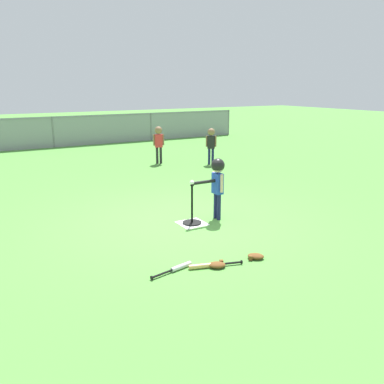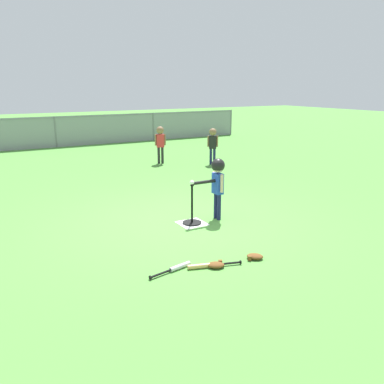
{
  "view_description": "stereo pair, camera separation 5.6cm",
  "coord_description": "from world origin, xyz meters",
  "px_view_note": "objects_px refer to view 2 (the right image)",
  "views": [
    {
      "loc": [
        -3.12,
        -5.69,
        2.26
      ],
      "look_at": [
        0.12,
        -0.18,
        0.55
      ],
      "focal_mm": 37.45,
      "sensor_mm": 36.0,
      "label": 1
    },
    {
      "loc": [
        -3.08,
        -5.71,
        2.26
      ],
      "look_at": [
        0.12,
        -0.18,
        0.55
      ],
      "focal_mm": 37.45,
      "sensor_mm": 36.0,
      "label": 2
    }
  ],
  "objects_px": {
    "fielder_deep_right": "(160,140)",
    "batting_tee": "(192,217)",
    "glove_by_plate": "(216,265)",
    "spare_bat_silver": "(176,268)",
    "fielder_deep_center": "(213,141)",
    "baseball_on_tee": "(192,183)",
    "batter_child": "(217,176)",
    "spare_bat_wood": "(207,265)",
    "glove_near_bats": "(255,256)"
  },
  "relations": [
    {
      "from": "fielder_deep_center",
      "to": "spare_bat_wood",
      "type": "relative_size",
      "value": 1.52
    },
    {
      "from": "batter_child",
      "to": "fielder_deep_right",
      "type": "distance_m",
      "value": 5.31
    },
    {
      "from": "baseball_on_tee",
      "to": "spare_bat_silver",
      "type": "distance_m",
      "value": 1.91
    },
    {
      "from": "batting_tee",
      "to": "glove_near_bats",
      "type": "height_order",
      "value": "batting_tee"
    },
    {
      "from": "fielder_deep_center",
      "to": "spare_bat_wood",
      "type": "height_order",
      "value": "fielder_deep_center"
    },
    {
      "from": "baseball_on_tee",
      "to": "fielder_deep_center",
      "type": "distance_m",
      "value": 5.26
    },
    {
      "from": "spare_bat_wood",
      "to": "glove_near_bats",
      "type": "xyz_separation_m",
      "value": [
        0.7,
        -0.09,
        0.01
      ]
    },
    {
      "from": "batter_child",
      "to": "glove_near_bats",
      "type": "relative_size",
      "value": 3.94
    },
    {
      "from": "baseball_on_tee",
      "to": "batter_child",
      "type": "relative_size",
      "value": 0.07
    },
    {
      "from": "fielder_deep_center",
      "to": "glove_by_plate",
      "type": "relative_size",
      "value": 3.94
    },
    {
      "from": "baseball_on_tee",
      "to": "fielder_deep_right",
      "type": "xyz_separation_m",
      "value": [
        1.87,
        5.12,
        -0.01
      ]
    },
    {
      "from": "glove_by_plate",
      "to": "spare_bat_silver",
      "type": "bearing_deg",
      "value": 159.0
    },
    {
      "from": "glove_near_bats",
      "to": "fielder_deep_right",
      "type": "bearing_deg",
      "value": 74.66
    },
    {
      "from": "batter_child",
      "to": "glove_near_bats",
      "type": "xyz_separation_m",
      "value": [
        -0.48,
        -1.65,
        -0.72
      ]
    },
    {
      "from": "fielder_deep_right",
      "to": "glove_near_bats",
      "type": "height_order",
      "value": "fielder_deep_right"
    },
    {
      "from": "batter_child",
      "to": "fielder_deep_right",
      "type": "relative_size",
      "value": 0.97
    },
    {
      "from": "batter_child",
      "to": "glove_by_plate",
      "type": "distance_m",
      "value": 2.06
    },
    {
      "from": "batter_child",
      "to": "fielder_deep_right",
      "type": "bearing_deg",
      "value": 74.91
    },
    {
      "from": "batting_tee",
      "to": "fielder_deep_right",
      "type": "bearing_deg",
      "value": 69.89
    },
    {
      "from": "batting_tee",
      "to": "fielder_deep_center",
      "type": "relative_size",
      "value": 0.64
    },
    {
      "from": "batter_child",
      "to": "fielder_deep_center",
      "type": "height_order",
      "value": "batter_child"
    },
    {
      "from": "batting_tee",
      "to": "fielder_deep_center",
      "type": "height_order",
      "value": "fielder_deep_center"
    },
    {
      "from": "baseball_on_tee",
      "to": "batter_child",
      "type": "distance_m",
      "value": 0.5
    },
    {
      "from": "baseball_on_tee",
      "to": "glove_near_bats",
      "type": "xyz_separation_m",
      "value": [
        0.02,
        -1.66,
        -0.68
      ]
    },
    {
      "from": "batter_child",
      "to": "spare_bat_silver",
      "type": "bearing_deg",
      "value": -137.48
    },
    {
      "from": "spare_bat_silver",
      "to": "spare_bat_wood",
      "type": "bearing_deg",
      "value": -19.66
    },
    {
      "from": "fielder_deep_right",
      "to": "batting_tee",
      "type": "bearing_deg",
      "value": -110.11
    },
    {
      "from": "batting_tee",
      "to": "fielder_deep_right",
      "type": "relative_size",
      "value": 0.61
    },
    {
      "from": "baseball_on_tee",
      "to": "fielder_deep_center",
      "type": "relative_size",
      "value": 0.07
    },
    {
      "from": "batter_child",
      "to": "spare_bat_wood",
      "type": "xyz_separation_m",
      "value": [
        -1.18,
        -1.56,
        -0.73
      ]
    },
    {
      "from": "batter_child",
      "to": "spare_bat_silver",
      "type": "distance_m",
      "value": 2.23
    },
    {
      "from": "baseball_on_tee",
      "to": "spare_bat_silver",
      "type": "relative_size",
      "value": 0.12
    },
    {
      "from": "glove_by_plate",
      "to": "baseball_on_tee",
      "type": "bearing_deg",
      "value": 70.39
    },
    {
      "from": "batter_child",
      "to": "batting_tee",
      "type": "bearing_deg",
      "value": 179.11
    },
    {
      "from": "batter_child",
      "to": "glove_by_plate",
      "type": "xyz_separation_m",
      "value": [
        -1.07,
        -1.61,
        -0.72
      ]
    },
    {
      "from": "fielder_deep_center",
      "to": "batting_tee",
      "type": "bearing_deg",
      "value": -126.56
    },
    {
      "from": "spare_bat_silver",
      "to": "fielder_deep_center",
      "type": "bearing_deg",
      "value": 53.45
    },
    {
      "from": "baseball_on_tee",
      "to": "fielder_deep_right",
      "type": "distance_m",
      "value": 5.45
    },
    {
      "from": "batting_tee",
      "to": "fielder_deep_right",
      "type": "height_order",
      "value": "fielder_deep_right"
    },
    {
      "from": "fielder_deep_right",
      "to": "spare_bat_wood",
      "type": "bearing_deg",
      "value": -110.94
    },
    {
      "from": "fielder_deep_right",
      "to": "glove_near_bats",
      "type": "distance_m",
      "value": 7.06
    },
    {
      "from": "batting_tee",
      "to": "glove_by_plate",
      "type": "distance_m",
      "value": 1.72
    },
    {
      "from": "fielder_deep_right",
      "to": "spare_bat_silver",
      "type": "distance_m",
      "value": 7.21
    },
    {
      "from": "fielder_deep_right",
      "to": "glove_by_plate",
      "type": "bearing_deg",
      "value": -109.99
    },
    {
      "from": "batting_tee",
      "to": "fielder_deep_right",
      "type": "xyz_separation_m",
      "value": [
        1.87,
        5.12,
        0.6
      ]
    },
    {
      "from": "fielder_deep_center",
      "to": "spare_bat_silver",
      "type": "xyz_separation_m",
      "value": [
        -4.19,
        -5.66,
        -0.65
      ]
    },
    {
      "from": "glove_by_plate",
      "to": "glove_near_bats",
      "type": "distance_m",
      "value": 0.59
    },
    {
      "from": "batter_child",
      "to": "fielder_deep_right",
      "type": "xyz_separation_m",
      "value": [
        1.38,
        5.13,
        -0.05
      ]
    },
    {
      "from": "batting_tee",
      "to": "glove_by_plate",
      "type": "xyz_separation_m",
      "value": [
        -0.58,
        -1.62,
        -0.07
      ]
    },
    {
      "from": "fielder_deep_center",
      "to": "fielder_deep_right",
      "type": "height_order",
      "value": "fielder_deep_right"
    }
  ]
}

